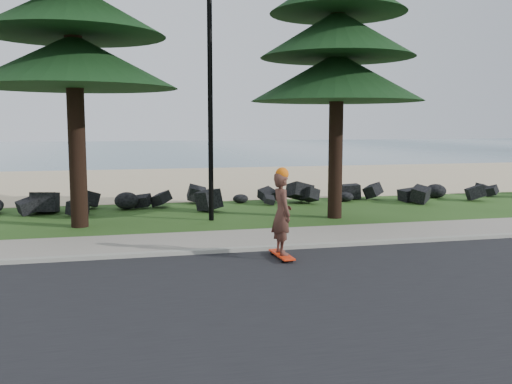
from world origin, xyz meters
TOP-DOWN VIEW (x-y plane):
  - ground at (0.00, 0.00)m, footprint 160.00×160.00m
  - road at (0.00, -4.50)m, footprint 160.00×7.00m
  - kerb at (0.00, -0.90)m, footprint 160.00×0.20m
  - sidewalk at (0.00, 0.20)m, footprint 160.00×2.00m
  - beach_sand at (0.00, 14.50)m, footprint 160.00×15.00m
  - ocean at (0.00, 51.00)m, footprint 160.00×58.00m
  - seawall_boulders at (0.00, 5.60)m, footprint 60.00×2.40m
  - lamp_post at (0.00, 3.20)m, footprint 0.25×0.14m
  - skateboarder at (0.62, -1.71)m, footprint 0.42×0.98m

SIDE VIEW (x-z plane):
  - ground at x=0.00m, z-range 0.00..0.00m
  - seawall_boulders at x=0.00m, z-range -0.55..0.55m
  - ocean at x=0.00m, z-range 0.00..0.01m
  - beach_sand at x=0.00m, z-range 0.00..0.01m
  - road at x=0.00m, z-range 0.00..0.02m
  - sidewalk at x=0.00m, z-range 0.00..0.08m
  - kerb at x=0.00m, z-range 0.00..0.10m
  - skateboarder at x=0.62m, z-range 0.01..1.82m
  - lamp_post at x=0.00m, z-range 0.06..8.20m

